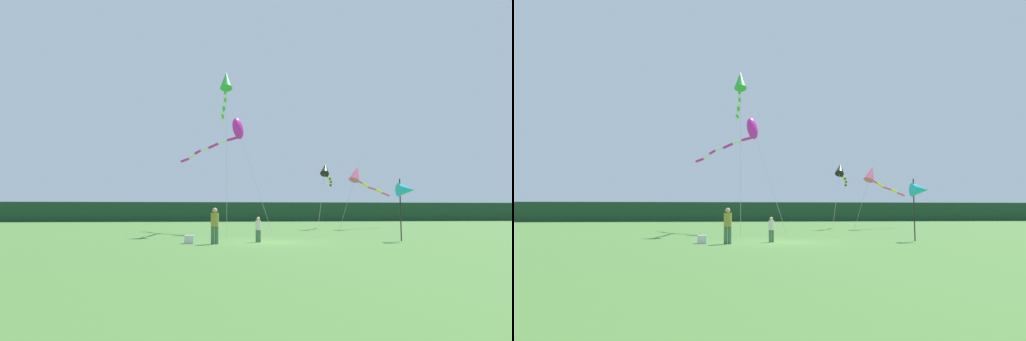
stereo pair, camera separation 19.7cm
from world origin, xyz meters
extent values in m
plane|color=#477533|center=(0.00, 0.00, 0.00)|extent=(120.00, 120.00, 0.00)
cube|color=#1E4228|center=(0.00, 45.00, 1.42)|extent=(108.00, 2.75, 2.84)
cylinder|color=#3F724C|center=(-2.80, -1.00, 0.40)|extent=(0.17, 0.17, 0.81)
cylinder|color=#3F724C|center=(-2.62, -1.00, 0.40)|extent=(0.17, 0.17, 0.81)
cylinder|color=olive|center=(-2.71, -1.00, 1.12)|extent=(0.37, 0.37, 0.64)
sphere|color=tan|center=(-2.71, -1.00, 1.56)|extent=(0.23, 0.23, 0.23)
cylinder|color=#3F724C|center=(-0.62, 0.02, 0.30)|extent=(0.12, 0.12, 0.59)
cylinder|color=#3F724C|center=(-0.49, 0.02, 0.30)|extent=(0.12, 0.12, 0.59)
cylinder|color=silver|center=(-0.55, 0.02, 0.83)|extent=(0.27, 0.27, 0.47)
sphere|color=tan|center=(-0.55, 0.02, 1.15)|extent=(0.17, 0.17, 0.17)
cube|color=silver|center=(-3.90, -0.47, 0.19)|extent=(0.43, 0.42, 0.38)
cylinder|color=black|center=(6.87, 0.16, 1.60)|extent=(0.06, 0.06, 3.20)
cone|color=#1EB7CC|center=(7.22, 0.16, 2.62)|extent=(0.90, 0.70, 0.70)
cylinder|color=#B2B2B2|center=(0.21, 8.87, 3.78)|extent=(2.19, 2.50, 7.57)
ellipsoid|color=#E026B2|center=(-0.88, 10.11, 7.57)|extent=(1.36, 1.37, 1.76)
cylinder|color=#E026B2|center=(-1.23, 10.40, 6.84)|extent=(0.86, 0.74, 0.32)
cylinder|color=white|center=(-1.92, 11.01, 6.70)|extent=(0.81, 0.81, 0.35)
cylinder|color=#E026B2|center=(-2.60, 11.62, 6.50)|extent=(0.88, 0.77, 0.45)
cylinder|color=white|center=(-3.25, 12.26, 6.32)|extent=(0.77, 0.84, 0.29)
cylinder|color=#E026B2|center=(-3.80, 12.99, 6.19)|extent=(0.68, 0.91, 0.37)
cylinder|color=white|center=(-4.28, 13.77, 5.94)|extent=(0.69, 0.94, 0.50)
cylinder|color=#E026B2|center=(-4.87, 14.46, 5.69)|extent=(0.85, 0.79, 0.38)
cylinder|color=#B2B2B2|center=(6.23, 13.52, 2.61)|extent=(1.84, 4.27, 5.24)
cone|color=black|center=(7.14, 15.64, 5.23)|extent=(1.27, 1.62, 1.48)
cylinder|color=black|center=(7.28, 15.84, 4.66)|extent=(0.47, 0.54, 0.30)
cylinder|color=yellow|center=(7.54, 16.24, 4.54)|extent=(0.44, 0.56, 0.32)
cylinder|color=black|center=(7.78, 16.65, 4.45)|extent=(0.43, 0.53, 0.25)
cylinder|color=yellow|center=(7.97, 17.08, 4.37)|extent=(0.34, 0.56, 0.31)
cylinder|color=black|center=(8.14, 17.52, 4.26)|extent=(0.41, 0.56, 0.30)
cylinder|color=yellow|center=(8.29, 17.97, 4.14)|extent=(0.29, 0.55, 0.31)
cylinder|color=black|center=(8.40, 18.44, 4.01)|extent=(0.34, 0.57, 0.35)
cylinder|color=#B2B2B2|center=(-1.85, 6.72, 5.37)|extent=(0.09, 4.02, 10.76)
cone|color=green|center=(-1.82, 8.72, 10.75)|extent=(0.89, 1.31, 1.60)
cylinder|color=green|center=(-1.84, 9.05, 10.09)|extent=(0.25, 0.73, 0.40)
cylinder|color=white|center=(-1.86, 9.71, 9.93)|extent=(0.20, 0.69, 0.31)
cylinder|color=green|center=(-1.82, 10.37, 9.81)|extent=(0.27, 0.71, 0.32)
cylinder|color=white|center=(-1.83, 11.02, 9.65)|extent=(0.29, 0.74, 0.39)
cylinder|color=green|center=(-1.86, 11.67, 9.45)|extent=(0.22, 0.73, 0.41)
cylinder|color=white|center=(-1.91, 12.33, 9.28)|extent=(0.33, 0.72, 0.32)
cylinder|color=green|center=(-1.91, 12.97, 9.13)|extent=(0.34, 0.73, 0.36)
cylinder|color=white|center=(-1.89, 13.62, 9.01)|extent=(0.29, 0.70, 0.28)
cylinder|color=#B2B2B2|center=(8.68, 14.26, 2.39)|extent=(2.05, 1.56, 4.78)
cone|color=#E5598C|center=(9.69, 15.03, 4.77)|extent=(1.73, 1.62, 1.64)
cylinder|color=#E5598C|center=(10.07, 15.41, 4.13)|extent=(0.93, 0.92, 0.40)
cylinder|color=yellow|center=(10.85, 16.14, 3.87)|extent=(0.97, 0.90, 0.51)
cylinder|color=#E5598C|center=(11.71, 16.76, 3.61)|extent=(1.07, 0.70, 0.41)
cylinder|color=yellow|center=(12.60, 17.35, 3.38)|extent=(1.00, 0.85, 0.43)
cylinder|color=#E5598C|center=(13.48, 17.95, 3.13)|extent=(1.06, 0.74, 0.46)
camera|label=1|loc=(-3.08, -21.79, 1.52)|focal=31.02mm
camera|label=2|loc=(-2.88, -21.81, 1.52)|focal=31.02mm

